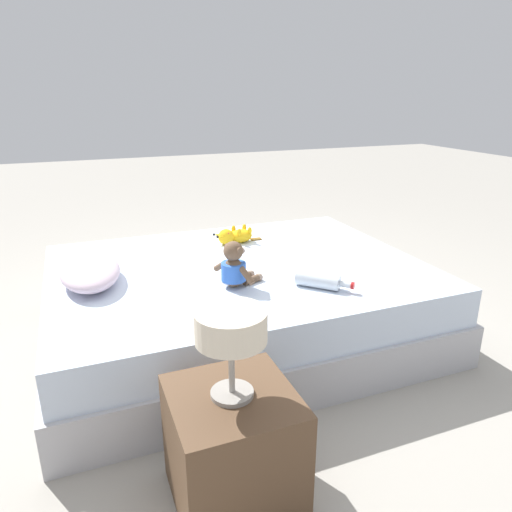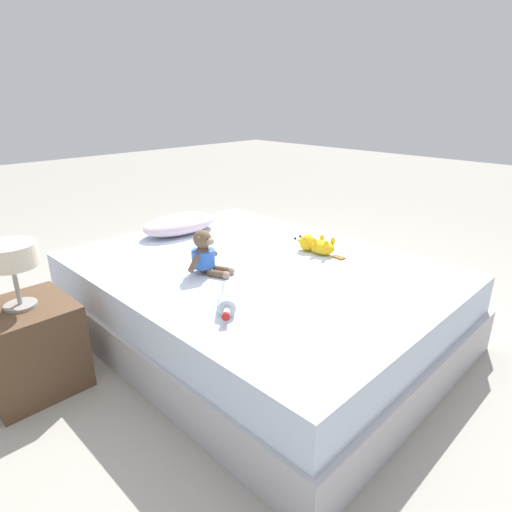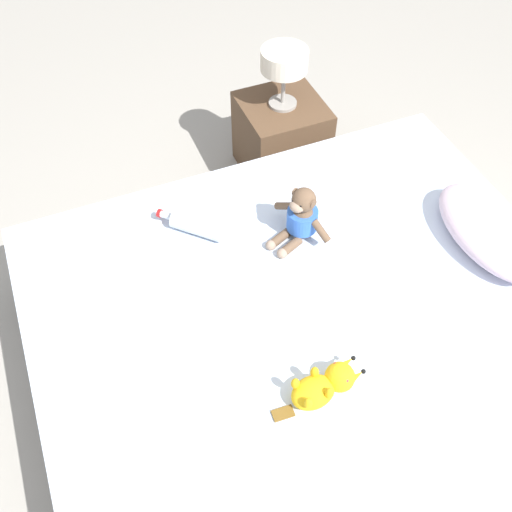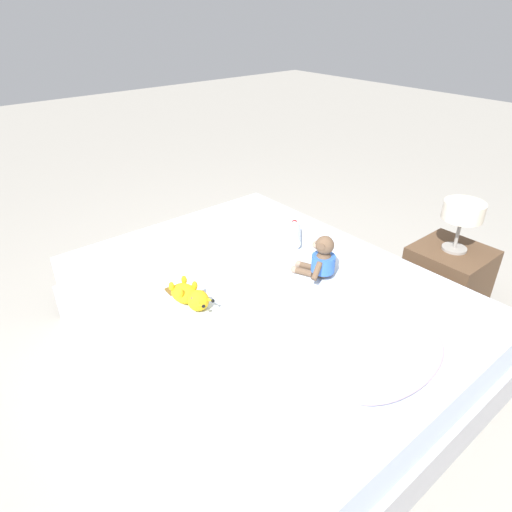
% 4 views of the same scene
% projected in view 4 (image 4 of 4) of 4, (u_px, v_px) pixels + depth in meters
% --- Properties ---
extents(ground_plane, '(16.00, 16.00, 0.00)m').
position_uv_depth(ground_plane, '(267.00, 350.00, 2.49)').
color(ground_plane, '#9E998E').
extents(bed, '(1.56, 2.06, 0.43)m').
position_uv_depth(bed, '(268.00, 320.00, 2.39)').
color(bed, '#B2B2B7').
rests_on(bed, ground_plane).
extents(pillow, '(0.55, 0.30, 0.13)m').
position_uv_depth(pillow, '(392.00, 362.00, 1.71)').
color(pillow, silver).
rests_on(pillow, bed).
extents(plush_monkey, '(0.28, 0.25, 0.24)m').
position_uv_depth(plush_monkey, '(321.00, 260.00, 2.31)').
color(plush_monkey, brown).
rests_on(plush_monkey, bed).
extents(plush_yellow_creature, '(0.13, 0.33, 0.10)m').
position_uv_depth(plush_yellow_creature, '(190.00, 296.00, 2.11)').
color(plush_yellow_creature, yellow).
rests_on(plush_yellow_creature, bed).
extents(glass_bottle, '(0.24, 0.24, 0.08)m').
position_uv_depth(glass_bottle, '(294.00, 235.00, 2.68)').
color(glass_bottle, silver).
rests_on(glass_bottle, bed).
extents(nightstand, '(0.40, 0.40, 0.42)m').
position_uv_depth(nightstand, '(446.00, 280.00, 2.73)').
color(nightstand, brown).
rests_on(nightstand, ground_plane).
extents(bedside_lamp, '(0.22, 0.22, 0.30)m').
position_uv_depth(bedside_lamp, '(463.00, 213.00, 2.50)').
color(bedside_lamp, gray).
rests_on(bedside_lamp, nightstand).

